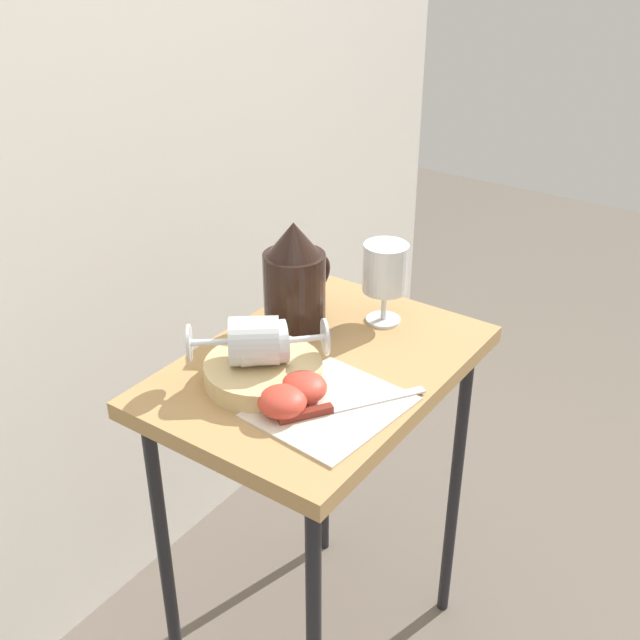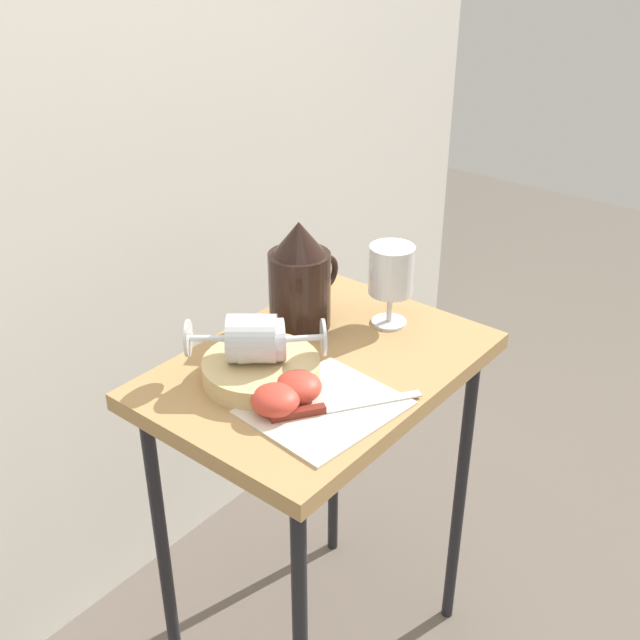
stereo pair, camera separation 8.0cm
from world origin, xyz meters
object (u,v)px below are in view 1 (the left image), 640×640
object	(u,v)px
basket_tray	(263,372)
pitcher	(295,286)
wine_glass_upright	(385,272)
table	(320,402)
apple_half_left	(282,401)
wine_glass_tipped_near	(251,341)
knife	(331,409)
apple_half_right	(303,387)
wine_glass_tipped_far	(266,343)

from	to	relation	value
basket_tray	pitcher	size ratio (longest dim) A/B	0.95
wine_glass_upright	table	bearing A→B (deg)	175.86
pitcher	apple_half_left	bearing A→B (deg)	-147.45
wine_glass_tipped_near	knife	bearing A→B (deg)	-90.74
pitcher	apple_half_right	size ratio (longest dim) A/B	2.69
pitcher	wine_glass_tipped_far	world-z (taller)	pitcher
apple_half_right	knife	size ratio (longest dim) A/B	0.36
table	wine_glass_upright	distance (m)	0.26
table	pitcher	distance (m)	0.21
wine_glass_tipped_far	wine_glass_upright	bearing A→B (deg)	-10.34
wine_glass_upright	apple_half_right	world-z (taller)	wine_glass_upright
wine_glass_upright	apple_half_left	world-z (taller)	wine_glass_upright
wine_glass_tipped_near	knife	size ratio (longest dim) A/B	0.74
table	knife	size ratio (longest dim) A/B	3.41
basket_tray	knife	bearing A→B (deg)	-94.29
wine_glass_tipped_near	knife	distance (m)	0.17
basket_tray	knife	size ratio (longest dim) A/B	0.91
wine_glass_tipped_near	wine_glass_tipped_far	xyz separation A→B (m)	(0.02, -0.02, -0.00)
apple_half_right	table	bearing A→B (deg)	22.14
wine_glass_tipped_far	table	bearing A→B (deg)	-21.69
wine_glass_upright	wine_glass_tipped_far	world-z (taller)	wine_glass_upright
basket_tray	wine_glass_upright	world-z (taller)	wine_glass_upright
pitcher	wine_glass_tipped_far	bearing A→B (deg)	-157.36
apple_half_left	apple_half_right	distance (m)	0.05
wine_glass_upright	wine_glass_tipped_near	xyz separation A→B (m)	(-0.29, 0.07, -0.02)
apple_half_left	apple_half_right	bearing A→B (deg)	-3.95
basket_tray	apple_half_left	bearing A→B (deg)	-124.56
pitcher	wine_glass_upright	world-z (taller)	pitcher
wine_glass_tipped_near	apple_half_right	world-z (taller)	wine_glass_tipped_near
pitcher	apple_half_right	xyz separation A→B (m)	(-0.19, -0.15, -0.06)
wine_glass_tipped_far	knife	world-z (taller)	wine_glass_tipped_far
wine_glass_tipped_far	apple_half_right	bearing A→B (deg)	-99.94
wine_glass_tipped_near	knife	world-z (taller)	wine_glass_tipped_near
pitcher	apple_half_left	size ratio (longest dim) A/B	2.69
wine_glass_upright	wine_glass_tipped_far	size ratio (longest dim) A/B	1.04
wine_glass_tipped_far	basket_tray	bearing A→B (deg)	156.21
apple_half_right	wine_glass_tipped_near	bearing A→B (deg)	90.55
basket_tray	wine_glass_tipped_far	bearing A→B (deg)	-23.79
table	knife	xyz separation A→B (m)	(-0.11, -0.10, 0.09)
wine_glass_upright	apple_half_right	xyz separation A→B (m)	(-0.29, -0.03, -0.07)
knife	apple_half_right	bearing A→B (deg)	86.92
table	apple_half_left	world-z (taller)	apple_half_left
wine_glass_tipped_far	apple_half_left	size ratio (longest dim) A/B	1.97
table	wine_glass_tipped_far	world-z (taller)	wine_glass_tipped_far
wine_glass_upright	knife	world-z (taller)	wine_glass_upright
basket_tray	wine_glass_upright	xyz separation A→B (m)	(0.28, -0.05, 0.08)
table	wine_glass_upright	world-z (taller)	wine_glass_upright
apple_half_right	basket_tray	bearing A→B (deg)	84.93
wine_glass_tipped_near	basket_tray	bearing A→B (deg)	-60.14
apple_half_right	knife	xyz separation A→B (m)	(-0.00, -0.05, -0.02)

